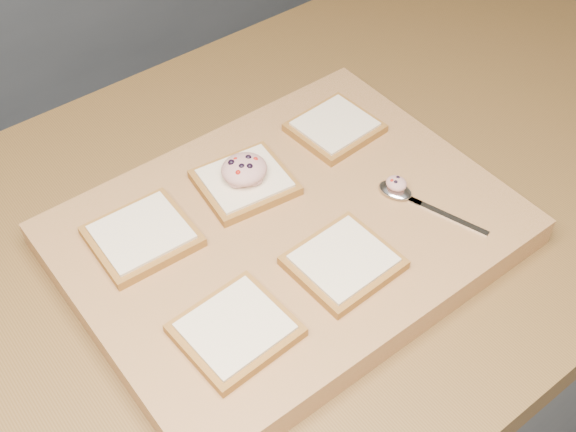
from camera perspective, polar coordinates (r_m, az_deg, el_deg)
name	(u,v)px	position (r m, az deg, el deg)	size (l,w,h in m)	color
island_counter	(235,411)	(1.33, -4.23, -15.10)	(2.00, 0.80, 0.90)	slate
cutting_board	(288,234)	(0.94, 0.00, -1.42)	(0.55, 0.42, 0.04)	#AE794A
bread_far_left	(142,236)	(0.91, -11.46, -1.54)	(0.12, 0.11, 0.02)	#9F6D29
bread_far_center	(245,182)	(0.96, -3.43, 2.72)	(0.13, 0.12, 0.02)	#9F6D29
bread_far_right	(335,127)	(1.05, 3.73, 7.01)	(0.12, 0.11, 0.02)	#9F6D29
bread_near_left	(235,330)	(0.81, -4.18, -8.95)	(0.13, 0.12, 0.02)	#9F6D29
bread_near_center	(343,262)	(0.87, 4.40, -3.65)	(0.12, 0.11, 0.02)	#9F6D29
tuna_salad_dollop	(244,169)	(0.95, -3.49, 3.73)	(0.06, 0.06, 0.03)	#D49588
spoon	(403,194)	(0.96, 9.07, 1.73)	(0.07, 0.15, 0.01)	silver
spoon_salad	(396,183)	(0.96, 8.55, 2.57)	(0.03, 0.03, 0.02)	#D49588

